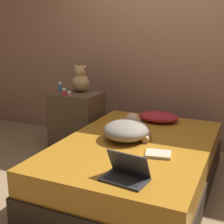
{
  "coord_description": "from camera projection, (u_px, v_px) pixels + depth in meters",
  "views": [
    {
      "loc": [
        0.88,
        -2.48,
        1.42
      ],
      "look_at": [
        -0.35,
        0.24,
        0.63
      ],
      "focal_mm": 50.0,
      "sensor_mm": 36.0,
      "label": 1
    }
  ],
  "objects": [
    {
      "name": "bottle_blue",
      "position": [
        60.0,
        87.0,
        3.78
      ],
      "size": [
        0.04,
        0.04,
        0.11
      ],
      "color": "#3866B2",
      "rests_on": "nightstand"
    },
    {
      "name": "nightstand",
      "position": [
        77.0,
        121.0,
        3.77
      ],
      "size": [
        0.56,
        0.46,
        0.7
      ],
      "color": "brown",
      "rests_on": "ground_plane"
    },
    {
      "name": "teddy_bear",
      "position": [
        80.0,
        80.0,
        3.72
      ],
      "size": [
        0.21,
        0.21,
        0.32
      ],
      "color": "tan",
      "rests_on": "nightstand"
    },
    {
      "name": "bottle_pink",
      "position": [
        69.0,
        93.0,
        3.51
      ],
      "size": [
        0.04,
        0.04,
        0.06
      ],
      "color": "pink",
      "rests_on": "nightstand"
    },
    {
      "name": "person_lying",
      "position": [
        127.0,
        129.0,
        2.87
      ],
      "size": [
        0.49,
        0.65,
        0.17
      ],
      "rotation": [
        0.0,
        0.0,
        0.17
      ],
      "color": "gray",
      "rests_on": "bed"
    },
    {
      "name": "laptop",
      "position": [
        126.0,
        173.0,
        2.08
      ],
      "size": [
        0.33,
        0.23,
        0.19
      ],
      "rotation": [
        0.0,
        0.0,
        -0.12
      ],
      "color": "#333338",
      "rests_on": "bed"
    },
    {
      "name": "pillow",
      "position": [
        158.0,
        117.0,
        3.4
      ],
      "size": [
        0.44,
        0.33,
        0.1
      ],
      "color": "maroon",
      "rests_on": "bed"
    },
    {
      "name": "bed",
      "position": [
        136.0,
        165.0,
        2.85
      ],
      "size": [
        1.3,
        1.92,
        0.45
      ],
      "color": "#2D2319",
      "rests_on": "ground_plane"
    },
    {
      "name": "book",
      "position": [
        158.0,
        154.0,
        2.48
      ],
      "size": [
        0.23,
        0.2,
        0.02
      ],
      "rotation": [
        0.0,
        0.0,
        0.2
      ],
      "color": "#C6B793",
      "rests_on": "bed"
    },
    {
      "name": "bottle_red",
      "position": [
        64.0,
        92.0,
        3.51
      ],
      "size": [
        0.05,
        0.05,
        0.08
      ],
      "color": "#B72D2D",
      "rests_on": "nightstand"
    },
    {
      "name": "wall_back",
      "position": [
        174.0,
        40.0,
        3.67
      ],
      "size": [
        8.0,
        0.06,
        2.6
      ],
      "color": "#996B51",
      "rests_on": "ground_plane"
    },
    {
      "name": "ground_plane",
      "position": [
        135.0,
        187.0,
        2.91
      ],
      "size": [
        12.0,
        12.0,
        0.0
      ],
      "primitive_type": "plane",
      "color": "#937551"
    }
  ]
}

